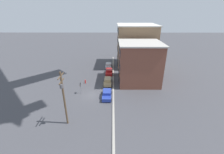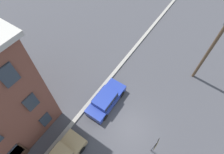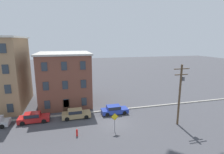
{
  "view_description": "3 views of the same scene",
  "coord_description": "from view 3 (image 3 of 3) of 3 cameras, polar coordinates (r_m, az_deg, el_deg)",
  "views": [
    {
      "loc": [
        27.46,
        4.36,
        16.32
      ],
      "look_at": [
        0.24,
        4.22,
        4.28
      ],
      "focal_mm": 24.0,
      "sensor_mm": 36.0,
      "label": 1
    },
    {
      "loc": [
        -5.19,
        -1.59,
        15.45
      ],
      "look_at": [
        1.78,
        3.11,
        3.35
      ],
      "focal_mm": 28.0,
      "sensor_mm": 36.0,
      "label": 2
    },
    {
      "loc": [
        -6.41,
        -23.11,
        11.9
      ],
      "look_at": [
        0.62,
        3.84,
        6.13
      ],
      "focal_mm": 28.0,
      "sensor_mm": 36.0,
      "label": 3
    }
  ],
  "objects": [
    {
      "name": "ground_plane",
      "position": [
        26.77,
        0.81,
        -14.69
      ],
      "size": [
        200.0,
        200.0,
        0.0
      ],
      "primitive_type": "plane",
      "color": "#424247"
    },
    {
      "name": "kerb_strip",
      "position": [
        30.71,
        -1.46,
        -10.94
      ],
      "size": [
        56.0,
        0.36,
        0.16
      ],
      "primitive_type": "cube",
      "color": "#9E998E",
      "rests_on": "ground_plane"
    },
    {
      "name": "apartment_midblock",
      "position": [
        34.53,
        -15.04,
        -0.39
      ],
      "size": [
        9.55,
        9.91,
        9.8
      ],
      "color": "brown",
      "rests_on": "ground_plane"
    },
    {
      "name": "car_red",
      "position": [
        29.14,
        -24.25,
        -11.89
      ],
      "size": [
        4.4,
        1.92,
        1.43
      ],
      "color": "#B21E1E",
      "rests_on": "ground_plane"
    },
    {
      "name": "car_tan",
      "position": [
        28.54,
        -11.69,
        -11.56
      ],
      "size": [
        4.4,
        1.92,
        1.43
      ],
      "color": "tan",
      "rests_on": "ground_plane"
    },
    {
      "name": "car_blue",
      "position": [
        29.46,
        0.73,
        -10.55
      ],
      "size": [
        4.4,
        1.92,
        1.43
      ],
      "color": "#233899",
      "rests_on": "ground_plane"
    },
    {
      "name": "caution_sign",
      "position": [
        23.7,
        0.88,
        -13.57
      ],
      "size": [
        1.06,
        0.08,
        2.65
      ],
      "color": "slate",
      "rests_on": "ground_plane"
    },
    {
      "name": "utility_pole",
      "position": [
        26.33,
        21.36,
        -4.48
      ],
      "size": [
        2.4,
        0.44,
        8.77
      ],
      "color": "brown",
      "rests_on": "ground_plane"
    },
    {
      "name": "fire_hydrant",
      "position": [
        23.69,
        -11.38,
        -17.35
      ],
      "size": [
        0.24,
        0.34,
        0.96
      ],
      "color": "red",
      "rests_on": "ground_plane"
    }
  ]
}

